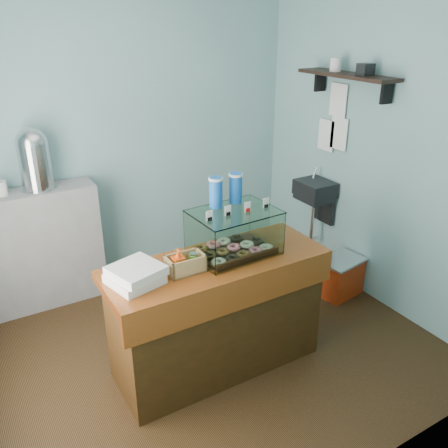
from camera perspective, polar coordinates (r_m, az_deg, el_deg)
ground at (r=4.00m, az=-2.66°, el=-14.36°), size 3.50×3.50×0.00m
room_shell at (r=3.25m, az=-2.89°, el=10.20°), size 3.54×3.04×2.82m
counter at (r=3.55m, az=-0.83°, el=-10.75°), size 1.60×0.60×0.90m
back_shelf at (r=4.57m, az=-20.88°, el=-2.68°), size 1.00×0.32×1.10m
display_case at (r=3.37m, az=0.96°, el=-0.63°), size 0.61×0.46×0.54m
condiment_crate at (r=3.16m, az=-4.80°, el=-4.76°), size 0.25×0.15×0.18m
pastry_boxes at (r=3.08m, az=-10.61°, el=-6.03°), size 0.38×0.37×0.12m
coffee_urn at (r=4.30m, az=-21.89°, el=7.42°), size 0.29×0.29×0.53m
red_cooler at (r=4.68m, az=13.68°, el=-6.09°), size 0.46×0.38×0.37m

